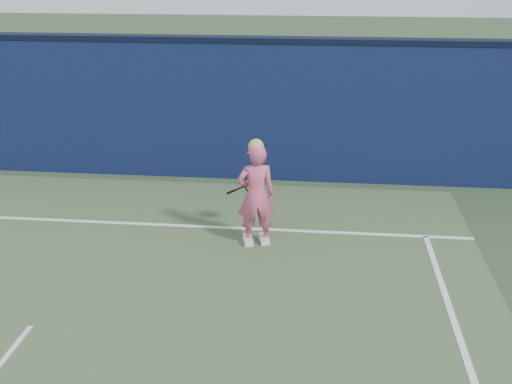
# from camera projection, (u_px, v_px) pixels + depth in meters

# --- Properties ---
(backstop_wall) EXTENTS (24.00, 0.40, 2.50)m
(backstop_wall) POSITION_uv_depth(u_px,v_px,m) (151.00, 109.00, 11.96)
(backstop_wall) COLOR #0B1834
(backstop_wall) RESTS_ON ground
(wall_cap) EXTENTS (24.00, 0.42, 0.10)m
(wall_cap) POSITION_uv_depth(u_px,v_px,m) (147.00, 38.00, 11.51)
(wall_cap) COLOR black
(wall_cap) RESTS_ON backstop_wall
(player) EXTENTS (0.62, 0.49, 1.58)m
(player) POSITION_uv_depth(u_px,v_px,m) (256.00, 194.00, 9.13)
(player) COLOR #CC4F73
(player) RESTS_ON ground
(racket) EXTENTS (0.50, 0.30, 0.29)m
(racket) POSITION_uv_depth(u_px,v_px,m) (251.00, 184.00, 9.57)
(racket) COLOR black
(racket) RESTS_ON ground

